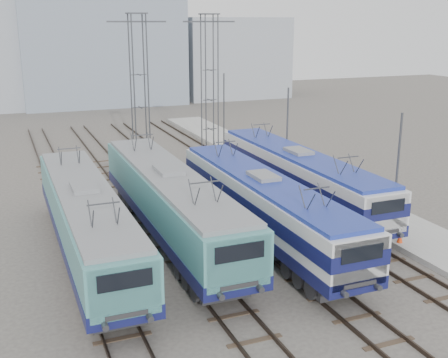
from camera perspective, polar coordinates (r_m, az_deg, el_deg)
ground at (r=25.65m, az=3.93°, el=-10.74°), size 160.00×160.00×0.00m
platform at (r=36.87m, az=12.86°, el=-2.48°), size 4.00×70.00×0.30m
locomotive_far_left at (r=28.03m, az=-13.75°, el=-3.90°), size 2.82×17.79×3.35m
locomotive_center_left at (r=29.73m, az=-5.44°, el=-2.16°), size 2.96×18.69×3.52m
locomotive_center_right at (r=29.49m, az=4.13°, el=-2.45°), size 2.77×17.50×3.29m
locomotive_far_right at (r=35.18m, az=7.64°, el=0.48°), size 2.79×17.63×3.31m
catenary_tower_west at (r=44.06m, az=-8.59°, el=9.33°), size 4.50×1.20×12.00m
catenary_tower_east at (r=47.85m, az=-1.47°, el=9.99°), size 4.50×1.20×12.00m
mast_front at (r=30.42m, az=17.12°, el=-0.07°), size 0.12×0.12×7.00m
mast_mid at (r=40.15m, az=6.42°, el=4.25°), size 0.12×0.12×7.00m
mast_rear at (r=50.86m, az=-0.01°, el=6.76°), size 0.12×0.12×7.00m
safety_cone at (r=30.74m, az=17.45°, el=-5.63°), size 0.30×0.30×0.61m
building_center at (r=83.84m, az=-12.57°, el=13.71°), size 22.00×14.00×18.00m
building_east at (r=89.55m, az=0.54°, el=12.25°), size 16.00×12.00×12.00m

